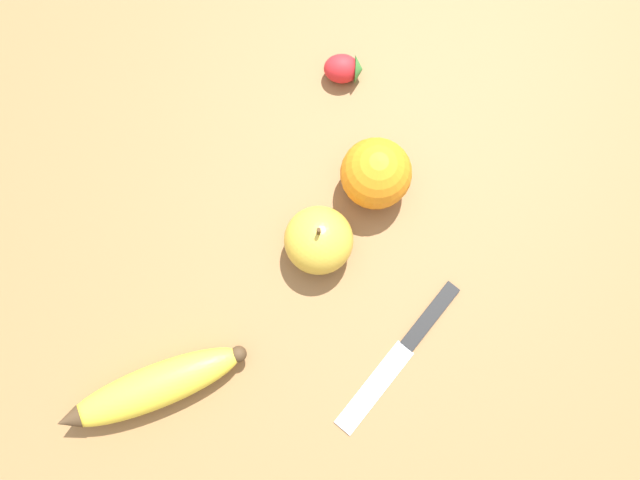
{
  "coord_description": "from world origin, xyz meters",
  "views": [
    {
      "loc": [
        0.13,
        0.08,
        0.69
      ],
      "look_at": [
        -0.02,
        0.07,
        0.03
      ],
      "focal_mm": 35.0,
      "sensor_mm": 36.0,
      "label": 1
    }
  ],
  "objects": [
    {
      "name": "apple",
      "position": [
        -0.02,
        0.06,
        0.03
      ],
      "size": [
        0.08,
        0.08,
        0.08
      ],
      "color": "gold",
      "rests_on": "ground_plane"
    },
    {
      "name": "banana",
      "position": [
        0.16,
        -0.09,
        0.02
      ],
      "size": [
        0.13,
        0.19,
        0.04
      ],
      "rotation": [
        0.0,
        0.0,
        5.2
      ],
      "color": "yellow",
      "rests_on": "ground_plane"
    },
    {
      "name": "paring_knife",
      "position": [
        0.09,
        0.17,
        0.0
      ],
      "size": [
        0.18,
        0.12,
        0.01
      ],
      "rotation": [
        0.0,
        0.0,
        4.14
      ],
      "color": "silver",
      "rests_on": "ground_plane"
    },
    {
      "name": "strawberry",
      "position": [
        -0.23,
        0.07,
        0.02
      ],
      "size": [
        0.04,
        0.05,
        0.03
      ],
      "rotation": [
        0.0,
        0.0,
        1.66
      ],
      "color": "red",
      "rests_on": "ground_plane"
    },
    {
      "name": "ground_plane",
      "position": [
        0.0,
        0.0,
        0.0
      ],
      "size": [
        3.0,
        3.0,
        0.0
      ],
      "primitive_type": "plane",
      "color": "olive"
    },
    {
      "name": "orange",
      "position": [
        -0.1,
        0.12,
        0.04
      ],
      "size": [
        0.08,
        0.08,
        0.08
      ],
      "color": "orange",
      "rests_on": "ground_plane"
    }
  ]
}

